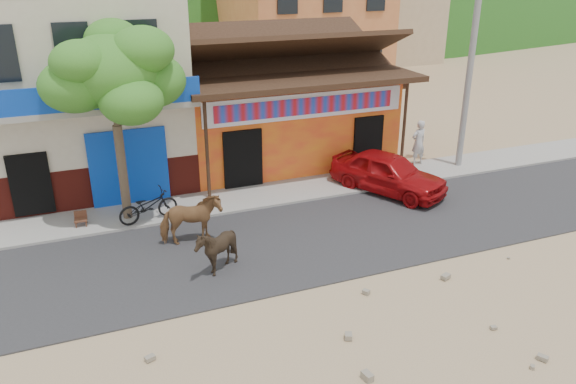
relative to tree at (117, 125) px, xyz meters
name	(u,v)px	position (x,y,z in m)	size (l,w,h in m)	color
ground	(340,283)	(4.60, -5.80, -3.12)	(120.00, 120.00, 0.00)	#9E825B
road	(302,240)	(4.60, -3.30, -3.10)	(60.00, 5.00, 0.04)	#28282B
sidewalk	(263,196)	(4.60, 0.20, -3.06)	(60.00, 2.00, 0.12)	gray
dance_club	(276,114)	(6.60, 4.20, -1.32)	(8.00, 6.00, 3.60)	orange
cafe_building	(77,87)	(-0.90, 4.20, 0.38)	(7.00, 6.00, 7.00)	beige
tree	(117,125)	(0.00, 0.00, 0.00)	(3.00, 3.00, 6.00)	#2D721E
utility_pole	(471,63)	(12.80, 0.20, 1.00)	(0.24, 0.24, 8.00)	gray
cow_tan	(191,220)	(1.55, -2.32, -2.34)	(0.79, 1.75, 1.47)	olive
cow_dark	(217,249)	(1.81, -4.18, -2.41)	(1.07, 1.21, 1.33)	black
red_car	(388,173)	(8.84, -1.00, -2.37)	(1.68, 4.18, 1.42)	#A00B0E
scooter	(148,206)	(0.60, -0.50, -2.51)	(0.65, 1.87, 0.98)	black
pedestrian	(418,142)	(11.32, 0.90, -2.11)	(0.65, 0.43, 1.78)	silver
cafe_chair_right	(80,213)	(-1.40, -0.09, -2.60)	(0.37, 0.37, 0.80)	#482418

